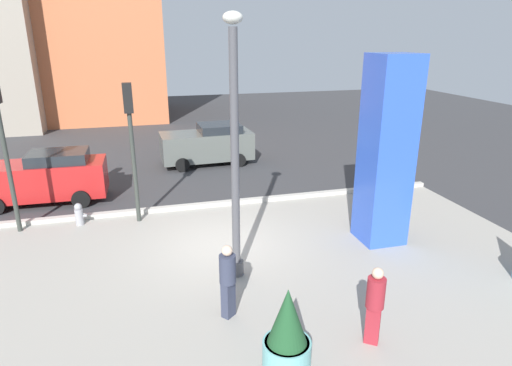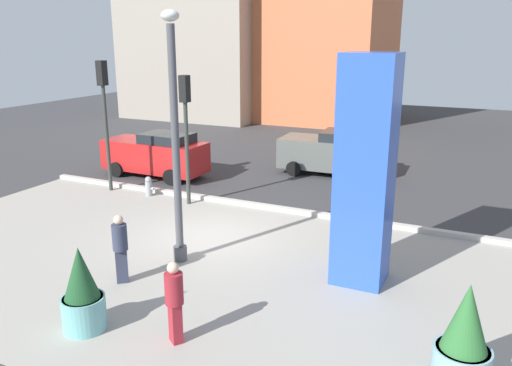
{
  "view_description": "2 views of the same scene",
  "coord_description": "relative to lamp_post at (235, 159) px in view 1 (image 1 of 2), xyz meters",
  "views": [
    {
      "loc": [
        -2.01,
        -11.51,
        5.9
      ],
      "look_at": [
        1.1,
        0.04,
        1.84
      ],
      "focal_mm": 30.67,
      "sensor_mm": 36.0,
      "label": 1
    },
    {
      "loc": [
        7.35,
        -12.43,
        5.79
      ],
      "look_at": [
        1.41,
        0.23,
        1.8
      ],
      "focal_mm": 36.28,
      "sensor_mm": 36.0,
      "label": 2
    }
  ],
  "objects": [
    {
      "name": "traffic_light_corner",
      "position": [
        -6.06,
        4.38,
        0.2
      ],
      "size": [
        0.28,
        0.42,
        4.93
      ],
      "color": "#333833",
      "rests_on": "ground_plane"
    },
    {
      "name": "car_passing_lane",
      "position": [
        0.95,
        10.43,
        -2.15
      ],
      "size": [
        4.34,
        2.25,
        1.91
      ],
      "color": "#565B56",
      "rests_on": "ground_plane"
    },
    {
      "name": "lamp_post",
      "position": [
        0.0,
        0.0,
        0.0
      ],
      "size": [
        0.44,
        0.44,
        6.39
      ],
      "color": "#4C4C51",
      "rests_on": "ground_plane"
    },
    {
      "name": "pedestrian_by_curb",
      "position": [
        -0.56,
        -1.68,
        -2.15
      ],
      "size": [
        0.51,
        0.51,
        1.73
      ],
      "color": "#33384C",
      "rests_on": "ground_plane"
    },
    {
      "name": "ground_plane",
      "position": [
        -0.1,
        5.75,
        -3.12
      ],
      "size": [
        60.0,
        60.0,
        0.0
      ],
      "primitive_type": "plane",
      "color": "#38383A"
    },
    {
      "name": "traffic_light_far_side",
      "position": [
        -2.4,
        4.22,
        -0.06
      ],
      "size": [
        0.28,
        0.42,
        4.53
      ],
      "color": "#333833",
      "rests_on": "ground_plane"
    },
    {
      "name": "pedestrian_on_sidewalk",
      "position": [
        2.05,
        -3.28,
        -2.17
      ],
      "size": [
        0.5,
        0.5,
        1.7
      ],
      "color": "maroon",
      "rests_on": "ground_plane"
    },
    {
      "name": "potted_plant_by_pillar",
      "position": [
        0.1,
        -3.68,
        -2.31
      ],
      "size": [
        0.88,
        0.88,
        1.8
      ],
      "color": "#6BB2B2",
      "rests_on": "ground_plane"
    },
    {
      "name": "car_intersection",
      "position": [
        -5.68,
        6.89,
        -2.15
      ],
      "size": [
        4.53,
        2.0,
        1.9
      ],
      "color": "red",
      "rests_on": "ground_plane"
    },
    {
      "name": "fire_hydrant",
      "position": [
        -4.26,
        4.4,
        -2.75
      ],
      "size": [
        0.36,
        0.26,
        0.75
      ],
      "color": "#99999E",
      "rests_on": "ground_plane"
    },
    {
      "name": "art_pillar_blue",
      "position": [
        4.61,
        0.92,
        -0.39
      ],
      "size": [
        1.22,
        1.22,
        5.45
      ],
      "primitive_type": "cube",
      "color": "blue",
      "rests_on": "ground_plane"
    },
    {
      "name": "plaza_pavement",
      "position": [
        -0.1,
        -0.25,
        -3.12
      ],
      "size": [
        18.0,
        10.0,
        0.02
      ],
      "primitive_type": "cube",
      "color": "#9E998E",
      "rests_on": "ground_plane"
    },
    {
      "name": "curb_strip",
      "position": [
        -0.1,
        4.87,
        -3.04
      ],
      "size": [
        18.0,
        0.24,
        0.16
      ],
      "primitive_type": "cube",
      "color": "#B7B2A8",
      "rests_on": "ground_plane"
    }
  ]
}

